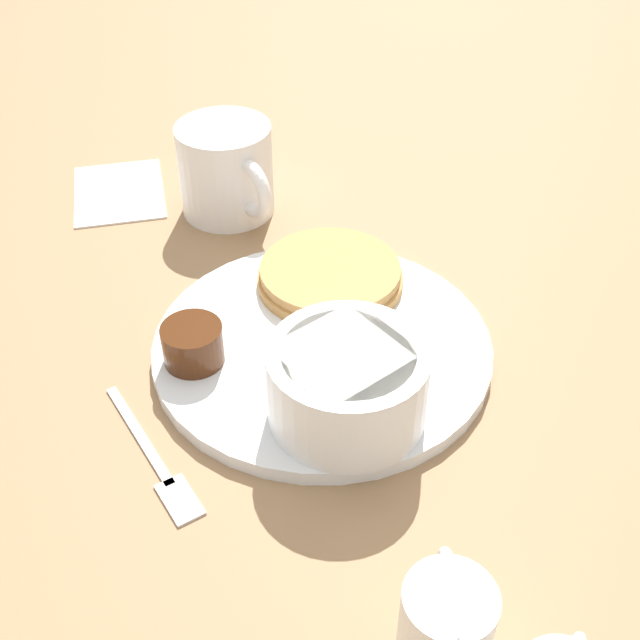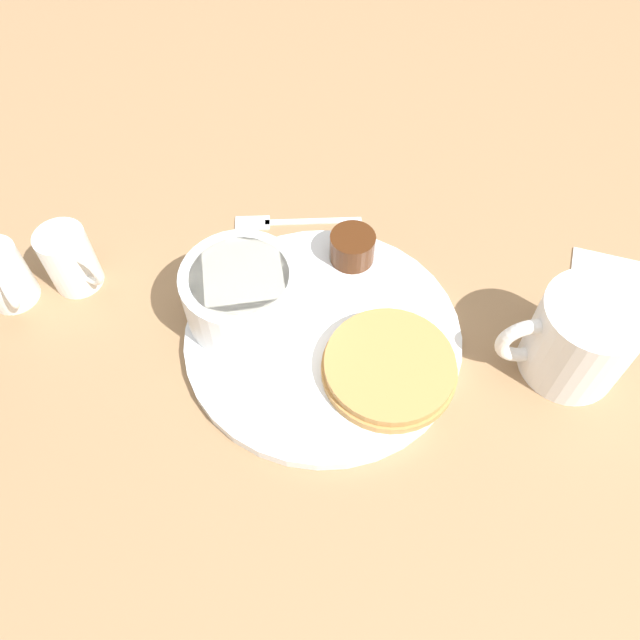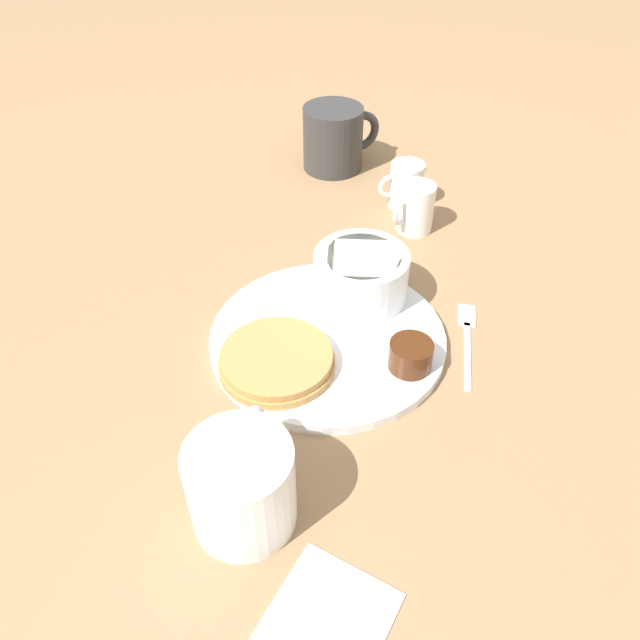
{
  "view_description": "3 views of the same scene",
  "coord_description": "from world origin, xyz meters",
  "px_view_note": "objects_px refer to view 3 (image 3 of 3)",
  "views": [
    {
      "loc": [
        -0.45,
        0.13,
        0.42
      ],
      "look_at": [
        -0.01,
        0.0,
        0.04
      ],
      "focal_mm": 45.0,
      "sensor_mm": 36.0,
      "label": 1
    },
    {
      "loc": [
        0.07,
        -0.32,
        0.51
      ],
      "look_at": [
        0.0,
        -0.01,
        0.05
      ],
      "focal_mm": 35.0,
      "sensor_mm": 36.0,
      "label": 2
    },
    {
      "loc": [
        0.46,
        0.21,
        0.49
      ],
      "look_at": [
        0.02,
        -0.0,
        0.05
      ],
      "focal_mm": 35.0,
      "sensor_mm": 36.0,
      "label": 3
    }
  ],
  "objects_px": {
    "bowl": "(361,274)",
    "creamer_pitcher_far": "(406,185)",
    "coffee_mug": "(242,484)",
    "creamer_pitcher_near": "(416,207)",
    "second_mug": "(334,138)",
    "fork": "(467,334)",
    "plate": "(328,338)"
  },
  "relations": [
    {
      "from": "bowl",
      "to": "creamer_pitcher_far",
      "type": "relative_size",
      "value": 1.62
    },
    {
      "from": "fork",
      "to": "bowl",
      "type": "bearing_deg",
      "value": -89.97
    },
    {
      "from": "fork",
      "to": "creamer_pitcher_far",
      "type": "bearing_deg",
      "value": -145.51
    },
    {
      "from": "bowl",
      "to": "creamer_pitcher_near",
      "type": "xyz_separation_m",
      "value": [
        -0.18,
        0.01,
        -0.01
      ]
    },
    {
      "from": "fork",
      "to": "plate",
      "type": "bearing_deg",
      "value": -60.34
    },
    {
      "from": "bowl",
      "to": "fork",
      "type": "bearing_deg",
      "value": 90.03
    },
    {
      "from": "second_mug",
      "to": "creamer_pitcher_far",
      "type": "bearing_deg",
      "value": 65.99
    },
    {
      "from": "coffee_mug",
      "to": "creamer_pitcher_far",
      "type": "xyz_separation_m",
      "value": [
        -0.54,
        -0.05,
        -0.01
      ]
    },
    {
      "from": "fork",
      "to": "second_mug",
      "type": "height_order",
      "value": "second_mug"
    },
    {
      "from": "coffee_mug",
      "to": "creamer_pitcher_far",
      "type": "relative_size",
      "value": 1.77
    },
    {
      "from": "fork",
      "to": "second_mug",
      "type": "relative_size",
      "value": 1.2
    },
    {
      "from": "creamer_pitcher_near",
      "to": "creamer_pitcher_far",
      "type": "height_order",
      "value": "creamer_pitcher_near"
    },
    {
      "from": "plate",
      "to": "creamer_pitcher_far",
      "type": "xyz_separation_m",
      "value": [
        -0.31,
        -0.02,
        0.03
      ]
    },
    {
      "from": "bowl",
      "to": "creamer_pitcher_far",
      "type": "distance_m",
      "value": 0.24
    },
    {
      "from": "bowl",
      "to": "fork",
      "type": "xyz_separation_m",
      "value": [
        -0.0,
        0.13,
        -0.04
      ]
    },
    {
      "from": "bowl",
      "to": "creamer_pitcher_far",
      "type": "height_order",
      "value": "bowl"
    },
    {
      "from": "bowl",
      "to": "second_mug",
      "type": "height_order",
      "value": "second_mug"
    },
    {
      "from": "coffee_mug",
      "to": "creamer_pitcher_far",
      "type": "bearing_deg",
      "value": -174.76
    },
    {
      "from": "coffee_mug",
      "to": "creamer_pitcher_near",
      "type": "height_order",
      "value": "coffee_mug"
    },
    {
      "from": "creamer_pitcher_far",
      "to": "second_mug",
      "type": "height_order",
      "value": "second_mug"
    },
    {
      "from": "bowl",
      "to": "plate",
      "type": "bearing_deg",
      "value": -4.05
    },
    {
      "from": "plate",
      "to": "fork",
      "type": "relative_size",
      "value": 1.91
    },
    {
      "from": "creamer_pitcher_near",
      "to": "second_mug",
      "type": "relative_size",
      "value": 0.64
    },
    {
      "from": "plate",
      "to": "creamer_pitcher_near",
      "type": "bearing_deg",
      "value": 177.48
    },
    {
      "from": "plate",
      "to": "creamer_pitcher_far",
      "type": "height_order",
      "value": "creamer_pitcher_far"
    },
    {
      "from": "bowl",
      "to": "second_mug",
      "type": "xyz_separation_m",
      "value": [
        -0.3,
        -0.17,
        0.01
      ]
    },
    {
      "from": "creamer_pitcher_near",
      "to": "fork",
      "type": "height_order",
      "value": "creamer_pitcher_near"
    },
    {
      "from": "plate",
      "to": "bowl",
      "type": "distance_m",
      "value": 0.09
    },
    {
      "from": "creamer_pitcher_near",
      "to": "creamer_pitcher_far",
      "type": "distance_m",
      "value": 0.06
    },
    {
      "from": "plate",
      "to": "coffee_mug",
      "type": "height_order",
      "value": "coffee_mug"
    },
    {
      "from": "creamer_pitcher_far",
      "to": "fork",
      "type": "height_order",
      "value": "creamer_pitcher_far"
    },
    {
      "from": "fork",
      "to": "second_mug",
      "type": "xyz_separation_m",
      "value": [
        -0.3,
        -0.3,
        0.05
      ]
    }
  ]
}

